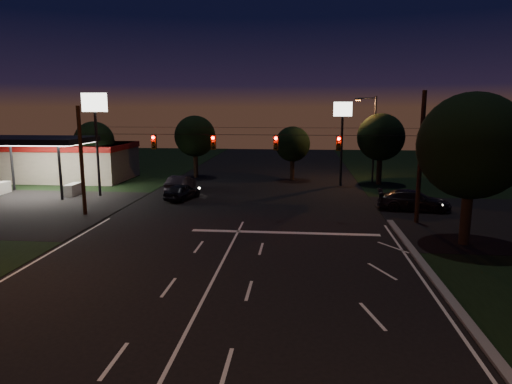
# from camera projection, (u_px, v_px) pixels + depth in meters

# --- Properties ---
(ground) EXTENTS (140.00, 140.00, 0.00)m
(ground) POSITION_uv_depth(u_px,v_px,m) (198.00, 308.00, 18.15)
(ground) COLOR black
(ground) RESTS_ON ground
(stop_bar) EXTENTS (12.00, 0.50, 0.01)m
(stop_bar) POSITION_uv_depth(u_px,v_px,m) (285.00, 233.00, 29.11)
(stop_bar) COLOR silver
(stop_bar) RESTS_ON ground
(utility_pole_right) EXTENTS (0.30, 0.30, 9.00)m
(utility_pole_right) POSITION_uv_depth(u_px,v_px,m) (416.00, 223.00, 31.65)
(utility_pole_right) COLOR black
(utility_pole_right) RESTS_ON ground
(utility_pole_left) EXTENTS (0.28, 0.28, 8.00)m
(utility_pole_left) POSITION_uv_depth(u_px,v_px,m) (85.00, 215.00, 34.00)
(utility_pole_left) COLOR black
(utility_pole_left) RESTS_ON ground
(signal_span) EXTENTS (24.00, 0.40, 1.56)m
(signal_span) POSITION_uv_depth(u_px,v_px,m) (244.00, 142.00, 31.78)
(signal_span) COLOR black
(signal_span) RESTS_ON ground
(gas_station) EXTENTS (14.20, 16.10, 5.25)m
(gas_station) POSITION_uv_depth(u_px,v_px,m) (63.00, 159.00, 49.58)
(gas_station) COLOR gray
(gas_station) RESTS_ON ground
(pole_sign_left_near) EXTENTS (2.20, 0.30, 9.10)m
(pole_sign_left_near) POSITION_uv_depth(u_px,v_px,m) (95.00, 118.00, 39.76)
(pole_sign_left_near) COLOR black
(pole_sign_left_near) RESTS_ON ground
(pole_sign_right) EXTENTS (1.80, 0.30, 8.40)m
(pole_sign_right) POSITION_uv_depth(u_px,v_px,m) (342.00, 124.00, 45.57)
(pole_sign_right) COLOR black
(pole_sign_right) RESTS_ON ground
(street_light_right_far) EXTENTS (2.20, 0.35, 9.00)m
(street_light_right_far) POSITION_uv_depth(u_px,v_px,m) (372.00, 133.00, 47.39)
(street_light_right_far) COLOR black
(street_light_right_far) RESTS_ON ground
(tree_right_near) EXTENTS (6.00, 6.00, 8.76)m
(tree_right_near) POSITION_uv_depth(u_px,v_px,m) (471.00, 147.00, 25.73)
(tree_right_near) COLOR black
(tree_right_near) RESTS_ON ground
(tree_far_a) EXTENTS (4.20, 4.20, 6.42)m
(tree_far_a) POSITION_uv_depth(u_px,v_px,m) (95.00, 142.00, 48.59)
(tree_far_a) COLOR black
(tree_far_a) RESTS_ON ground
(tree_far_b) EXTENTS (4.60, 4.60, 6.98)m
(tree_far_b) POSITION_uv_depth(u_px,v_px,m) (195.00, 137.00, 51.47)
(tree_far_b) COLOR black
(tree_far_b) RESTS_ON ground
(tree_far_c) EXTENTS (3.80, 3.80, 5.86)m
(tree_far_c) POSITION_uv_depth(u_px,v_px,m) (293.00, 144.00, 49.52)
(tree_far_c) COLOR black
(tree_far_c) RESTS_ON ground
(tree_far_d) EXTENTS (4.80, 4.80, 7.30)m
(tree_far_d) POSITION_uv_depth(u_px,v_px,m) (381.00, 138.00, 46.54)
(tree_far_d) COLOR black
(tree_far_d) RESTS_ON ground
(tree_far_e) EXTENTS (4.00, 4.00, 6.18)m
(tree_far_e) POSITION_uv_depth(u_px,v_px,m) (469.00, 147.00, 43.91)
(tree_far_e) COLOR black
(tree_far_e) RESTS_ON ground
(car_oncoming_a) EXTENTS (2.70, 4.41, 1.40)m
(car_oncoming_a) POSITION_uv_depth(u_px,v_px,m) (182.00, 192.00, 39.46)
(car_oncoming_a) COLOR black
(car_oncoming_a) RESTS_ON ground
(car_oncoming_b) EXTENTS (1.95, 4.78, 1.54)m
(car_oncoming_b) POSITION_uv_depth(u_px,v_px,m) (181.00, 184.00, 43.14)
(car_oncoming_b) COLOR black
(car_oncoming_b) RESTS_ON ground
(car_cross) EXTENTS (5.69, 2.86, 1.59)m
(car_cross) POSITION_uv_depth(u_px,v_px,m) (414.00, 201.00, 35.20)
(car_cross) COLOR black
(car_cross) RESTS_ON ground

